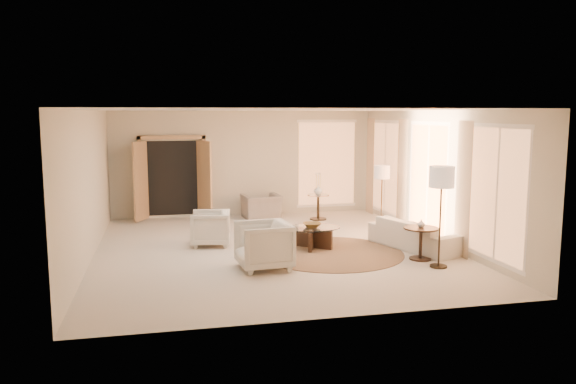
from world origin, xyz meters
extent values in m
cube|color=beige|center=(0.00, 0.00, -0.01)|extent=(7.00, 8.00, 0.02)
cube|color=white|center=(0.00, 0.00, 2.80)|extent=(7.00, 8.00, 0.02)
cube|color=beige|center=(0.00, 4.00, 1.40)|extent=(7.00, 0.04, 2.80)
cube|color=beige|center=(0.00, -4.00, 1.40)|extent=(7.00, 0.04, 2.80)
cube|color=beige|center=(-3.50, 0.00, 1.40)|extent=(0.04, 8.00, 2.80)
cube|color=beige|center=(3.50, 0.00, 1.40)|extent=(0.04, 8.00, 2.80)
cube|color=tan|center=(-1.90, 3.89, 1.08)|extent=(1.80, 0.12, 2.16)
cube|color=tan|center=(-2.70, 3.62, 1.03)|extent=(0.35, 0.66, 2.00)
cube|color=tan|center=(-1.10, 3.62, 1.03)|extent=(0.35, 0.66, 2.00)
cylinder|color=#3C281A|center=(1.03, -0.60, 0.01)|extent=(3.75, 3.75, 0.01)
imported|color=silver|center=(2.83, -0.60, 0.30)|extent=(1.41, 2.18, 0.59)
imported|color=silver|center=(-1.22, 0.59, 0.40)|extent=(0.83, 0.87, 0.80)
imported|color=silver|center=(-0.45, -1.40, 0.46)|extent=(0.91, 0.96, 0.92)
imported|color=gray|center=(0.36, 3.40, 0.41)|extent=(1.01, 0.72, 0.83)
cube|color=black|center=(0.79, -0.10, 0.20)|extent=(0.73, 0.63, 0.39)
cube|color=black|center=(0.79, -0.10, 0.20)|extent=(0.37, 0.86, 0.39)
cylinder|color=white|center=(0.79, -0.10, 0.42)|extent=(1.45, 1.45, 0.02)
cylinder|color=black|center=(2.55, -1.43, 0.02)|extent=(0.41, 0.41, 0.03)
cylinder|color=black|center=(2.55, -1.43, 0.30)|extent=(0.06, 0.06, 0.58)
cylinder|color=black|center=(2.55, -1.43, 0.60)|extent=(0.65, 0.65, 0.03)
cylinder|color=#2F2419|center=(1.75, 2.86, 0.02)|extent=(0.44, 0.44, 0.03)
cylinder|color=#2F2419|center=(1.75, 2.86, 0.32)|extent=(0.07, 0.07, 0.62)
cylinder|color=white|center=(1.75, 2.86, 0.64)|extent=(0.57, 0.57, 0.03)
cylinder|color=#2F2419|center=(2.90, 1.40, 0.01)|extent=(0.26, 0.26, 0.03)
cylinder|color=#2F2419|center=(2.90, 1.40, 0.64)|extent=(0.03, 0.03, 1.29)
cylinder|color=beige|center=(2.90, 1.40, 1.36)|extent=(0.37, 0.37, 0.31)
cylinder|color=#2F2419|center=(2.63, -2.00, 0.02)|extent=(0.31, 0.31, 0.03)
cylinder|color=#2F2419|center=(2.63, -2.00, 0.77)|extent=(0.03, 0.03, 1.54)
cylinder|color=beige|center=(2.63, -2.00, 1.63)|extent=(0.44, 0.44, 0.37)
imported|color=brown|center=(0.79, -0.10, 0.48)|extent=(0.41, 0.41, 0.09)
imported|color=white|center=(2.55, -1.43, 0.69)|extent=(0.18, 0.18, 0.15)
imported|color=white|center=(1.75, 2.86, 0.78)|extent=(0.25, 0.25, 0.25)
camera|label=1|loc=(-2.14, -10.93, 2.73)|focal=35.00mm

